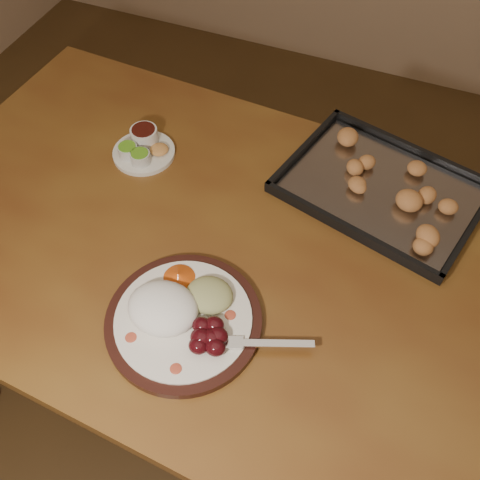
% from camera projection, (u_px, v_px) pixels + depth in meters
% --- Properties ---
extents(ground, '(4.00, 4.00, 0.00)m').
position_uv_depth(ground, '(260.00, 457.00, 1.60)').
color(ground, '#4F371B').
rests_on(ground, ground).
extents(dining_table, '(1.55, 0.99, 0.75)m').
position_uv_depth(dining_table, '(227.00, 269.00, 1.23)').
color(dining_table, brown).
rests_on(dining_table, ground).
extents(dinner_plate, '(0.40, 0.30, 0.07)m').
position_uv_depth(dinner_plate, '(182.00, 315.00, 1.02)').
color(dinner_plate, black).
rests_on(dinner_plate, dining_table).
extents(condiment_saucer, '(0.15, 0.15, 0.05)m').
position_uv_depth(condiment_saucer, '(143.00, 148.00, 1.30)').
color(condiment_saucer, silver).
rests_on(condiment_saucer, dining_table).
extents(baking_tray, '(0.50, 0.42, 0.05)m').
position_uv_depth(baking_tray, '(381.00, 187.00, 1.23)').
color(baking_tray, black).
rests_on(baking_tray, dining_table).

